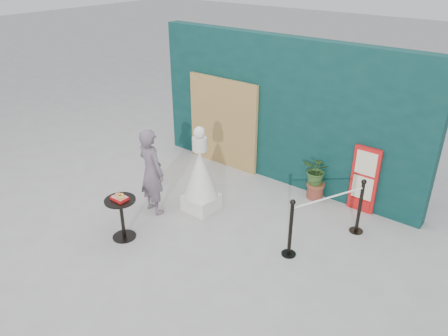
# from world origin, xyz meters

# --- Properties ---
(ground) EXTENTS (60.00, 60.00, 0.00)m
(ground) POSITION_xyz_m (0.00, 0.00, 0.00)
(ground) COLOR #ADAAA5
(ground) RESTS_ON ground
(back_wall) EXTENTS (6.00, 0.30, 3.00)m
(back_wall) POSITION_xyz_m (0.00, 3.15, 1.50)
(back_wall) COLOR #092C2C
(back_wall) RESTS_ON ground
(bamboo_fence) EXTENTS (1.80, 0.08, 2.00)m
(bamboo_fence) POSITION_xyz_m (-1.40, 2.94, 1.00)
(bamboo_fence) COLOR tan
(bamboo_fence) RESTS_ON ground
(woman) EXTENTS (0.65, 0.48, 1.65)m
(woman) POSITION_xyz_m (-1.16, 0.54, 0.83)
(woman) COLOR #655662
(woman) RESTS_ON ground
(menu_board) EXTENTS (0.50, 0.07, 1.30)m
(menu_board) POSITION_xyz_m (1.90, 2.95, 0.65)
(menu_board) COLOR red
(menu_board) RESTS_ON ground
(statue) EXTENTS (0.66, 0.66, 1.68)m
(statue) POSITION_xyz_m (-0.49, 1.12, 0.69)
(statue) COLOR silver
(statue) RESTS_ON ground
(cafe_table) EXTENTS (0.52, 0.52, 0.75)m
(cafe_table) POSITION_xyz_m (-0.94, -0.38, 0.50)
(cafe_table) COLOR black
(cafe_table) RESTS_ON ground
(food_basket) EXTENTS (0.26, 0.19, 0.11)m
(food_basket) POSITION_xyz_m (-0.94, -0.38, 0.79)
(food_basket) COLOR red
(food_basket) RESTS_ON cafe_table
(planter) EXTENTS (0.53, 0.46, 0.91)m
(planter) POSITION_xyz_m (1.00, 2.86, 0.53)
(planter) COLOR brown
(planter) RESTS_ON ground
(stanchion_barrier) EXTENTS (0.84, 1.54, 1.03)m
(stanchion_barrier) POSITION_xyz_m (1.83, 1.60, 0.49)
(stanchion_barrier) COLOR black
(stanchion_barrier) RESTS_ON ground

